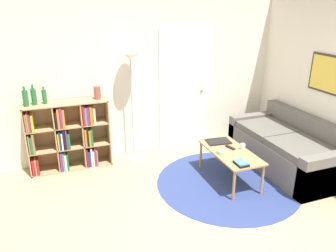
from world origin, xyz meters
The scene contains 17 objects.
ground_plane centered at (0.00, 0.00, 0.00)m, with size 14.00×14.00×0.00m, color tan.
wall_back centered at (0.03, 2.55, 1.29)m, with size 7.32×0.11×2.60m.
wall_right centered at (2.18, 1.26, 1.30)m, with size 0.08×5.52×2.60m.
rug centered at (0.63, 1.06, 0.00)m, with size 2.00×2.00×0.01m.
bookshelf centered at (-1.40, 2.34, 0.52)m, with size 1.20×0.34×1.05m.
floor_lamp centered at (-0.40, 2.30, 1.43)m, with size 0.30×0.30×1.71m.
couch centered at (1.75, 1.19, 0.29)m, with size 0.90×1.84×0.80m.
coffee_table centered at (0.69, 1.13, 0.41)m, with size 0.51×1.05×0.45m.
laptop centered at (0.68, 1.47, 0.46)m, with size 0.37×0.28×0.02m.
bowl centered at (0.54, 1.10, 0.48)m, with size 0.13×0.13×0.05m.
book_stack_on_table centered at (0.61, 0.73, 0.48)m, with size 0.15×0.20×0.04m.
cup centered at (0.88, 1.13, 0.50)m, with size 0.07×0.07×0.08m.
remote centered at (0.74, 1.22, 0.46)m, with size 0.09×0.17×0.02m.
bottle_left centered at (-1.90, 2.32, 1.16)m, with size 0.07×0.07×0.28m.
bottle_middle centered at (-1.79, 2.35, 1.17)m, with size 0.07×0.07×0.29m.
bottle_right centered at (-1.65, 2.35, 1.15)m, with size 0.06×0.06×0.25m.
vase_on_shelf centered at (-0.91, 2.33, 1.14)m, with size 0.10×0.10×0.19m.
Camera 1 is at (-1.57, -2.44, 2.41)m, focal length 35.00 mm.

